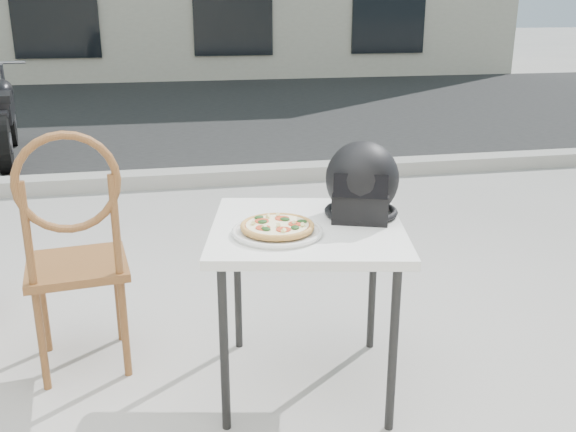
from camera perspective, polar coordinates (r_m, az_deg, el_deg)
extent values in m
plane|color=#9D9995|center=(2.82, -10.35, -13.42)|extent=(80.00, 80.00, 0.00)
cube|color=black|center=(9.52, -11.92, 8.96)|extent=(30.00, 8.00, 0.00)
cube|color=gray|center=(5.59, -11.52, 3.26)|extent=(30.00, 0.25, 0.12)
cube|color=white|center=(2.41, 1.74, -1.23)|extent=(0.85, 0.85, 0.04)
cylinder|color=black|center=(2.30, -5.70, -11.71)|extent=(0.04, 0.04, 0.64)
cylinder|color=black|center=(2.31, 9.32, -11.65)|extent=(0.04, 0.04, 0.64)
cylinder|color=black|center=(2.82, -4.51, -5.74)|extent=(0.04, 0.04, 0.64)
cylinder|color=black|center=(2.84, 7.53, -5.73)|extent=(0.04, 0.04, 0.64)
cylinder|color=silver|center=(2.31, -0.96, -1.49)|extent=(0.33, 0.33, 0.01)
torus|color=silver|center=(2.31, -0.96, -1.34)|extent=(0.34, 0.34, 0.02)
cylinder|color=tan|center=(2.30, -0.96, -1.01)|extent=(0.34, 0.34, 0.01)
torus|color=tan|center=(2.30, -0.96, -0.87)|extent=(0.35, 0.35, 0.02)
cylinder|color=#A52412|center=(2.30, -0.96, -0.85)|extent=(0.30, 0.30, 0.00)
cylinder|color=#FEF4C2|center=(2.30, -0.96, -0.79)|extent=(0.30, 0.30, 0.00)
cylinder|color=#C03C21|center=(2.30, 0.67, -0.70)|extent=(0.07, 0.07, 0.00)
cylinder|color=#C03C21|center=(2.36, -0.53, -0.20)|extent=(0.07, 0.07, 0.00)
cylinder|color=#C03C21|center=(2.33, -2.34, -0.44)|extent=(0.07, 0.07, 0.00)
cylinder|color=#C03C21|center=(2.26, -2.24, -1.04)|extent=(0.07, 0.07, 0.00)
cylinder|color=#C03C21|center=(2.24, -0.41, -1.21)|extent=(0.07, 0.07, 0.00)
ellipsoid|color=#183B15|center=(2.34, -0.28, -0.28)|extent=(0.05, 0.04, 0.01)
ellipsoid|color=#183B15|center=(2.32, -2.28, -0.50)|extent=(0.05, 0.04, 0.01)
ellipsoid|color=#183B15|center=(2.26, 0.63, -1.02)|extent=(0.04, 0.04, 0.01)
ellipsoid|color=#183B15|center=(2.24, -1.97, -1.15)|extent=(0.04, 0.05, 0.01)
ellipsoid|color=#183B15|center=(2.32, 1.25, -0.47)|extent=(0.04, 0.04, 0.01)
ellipsoid|color=#183B15|center=(2.37, -2.60, -0.12)|extent=(0.05, 0.05, 0.01)
cylinder|color=#F2E994|center=(2.27, -0.86, -0.82)|extent=(0.02, 0.02, 0.02)
cylinder|color=#F2E994|center=(2.37, -1.78, -0.02)|extent=(0.02, 0.02, 0.02)
cylinder|color=#F2E994|center=(2.30, 0.57, -0.60)|extent=(0.02, 0.02, 0.02)
cylinder|color=#F2E994|center=(2.38, -0.90, 0.11)|extent=(0.02, 0.02, 0.02)
cylinder|color=#F2E994|center=(2.22, -0.39, -1.29)|extent=(0.02, 0.02, 0.02)
cylinder|color=#F2E994|center=(2.30, -3.11, -0.62)|extent=(0.02, 0.02, 0.02)
cylinder|color=#F2E994|center=(2.28, 1.31, -0.79)|extent=(0.02, 0.02, 0.02)
cylinder|color=#F2E994|center=(2.26, -2.13, -0.95)|extent=(0.02, 0.02, 0.02)
ellipsoid|color=black|center=(2.50, 6.61, 3.31)|extent=(0.37, 0.38, 0.29)
cube|color=black|center=(2.44, 6.44, 0.75)|extent=(0.23, 0.17, 0.12)
torus|color=black|center=(2.54, 6.50, 0.44)|extent=(0.37, 0.37, 0.03)
cube|color=black|center=(2.38, 6.48, 2.65)|extent=(0.20, 0.11, 0.09)
cube|color=brown|center=(2.78, -18.24, -4.25)|extent=(0.44, 0.44, 0.03)
cylinder|color=brown|center=(3.02, -14.85, -6.86)|extent=(0.04, 0.04, 0.44)
cylinder|color=brown|center=(3.02, -20.91, -7.46)|extent=(0.04, 0.04, 0.44)
cylinder|color=brown|center=(2.73, -14.32, -9.58)|extent=(0.04, 0.04, 0.44)
cylinder|color=brown|center=(2.74, -21.06, -10.24)|extent=(0.04, 0.04, 0.44)
cylinder|color=brown|center=(2.55, -15.06, -0.94)|extent=(0.04, 0.04, 0.42)
cylinder|color=brown|center=(2.56, -22.17, -1.65)|extent=(0.04, 0.04, 0.42)
torus|color=brown|center=(2.50, -19.05, 2.79)|extent=(0.39, 0.08, 0.39)
cylinder|color=black|center=(7.68, -23.52, 7.79)|extent=(0.19, 0.56, 0.55)
cylinder|color=gray|center=(7.68, -23.52, 7.79)|extent=(0.16, 0.20, 0.18)
cylinder|color=black|center=(6.41, -23.92, 5.94)|extent=(0.19, 0.56, 0.55)
cylinder|color=gray|center=(6.41, -23.92, 5.94)|extent=(0.16, 0.20, 0.18)
cube|color=black|center=(7.00, -23.94, 8.79)|extent=(0.31, 0.98, 0.20)
ellipsoid|color=black|center=(7.12, -24.06, 10.19)|extent=(0.26, 0.41, 0.21)
cube|color=black|center=(6.71, -24.20, 9.62)|extent=(0.25, 0.48, 0.07)
cylinder|color=gray|center=(7.56, -23.83, 9.89)|extent=(0.08, 0.30, 0.66)
cylinder|color=gray|center=(7.42, -24.19, 12.31)|extent=(0.48, 0.10, 0.03)
cube|color=black|center=(6.38, -24.21, 8.23)|extent=(0.16, 0.22, 0.05)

